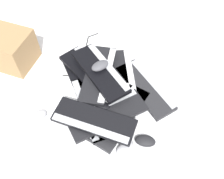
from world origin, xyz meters
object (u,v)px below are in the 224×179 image
Objects in this scene: mouse_4 at (37,116)px; cardboard_box at (10,49)px; keyboard_9 at (100,71)px; mouse_1 at (100,66)px; keyboard_8 at (94,121)px; mouse_0 at (125,149)px; keyboard_2 at (85,82)px; keyboard_5 at (89,72)px; keyboard_3 at (94,107)px; keyboard_6 at (99,74)px; keyboard_7 at (107,114)px; mouse_3 at (145,141)px; keyboard_0 at (145,88)px; keyboard_1 at (122,76)px; mouse_5 at (101,105)px; keyboard_4 at (119,115)px; mouse_2 at (89,104)px.

cardboard_box reaches higher than mouse_4.
mouse_1 reaches higher than keyboard_9.
keyboard_8 is 4.15× the size of mouse_0.
keyboard_5 is at bearing 56.67° from keyboard_2.
keyboard_6 reaches higher than keyboard_3.
keyboard_8 reaches higher than keyboard_7.
cardboard_box reaches higher than mouse_1.
mouse_3 is at bearing -46.04° from keyboard_7.
keyboard_0 is 0.29m from keyboard_9.
keyboard_6 is at bearing 157.99° from keyboard_0.
keyboard_1 is 0.97× the size of keyboard_6.
keyboard_3 is at bearing -23.04° from mouse_4.
keyboard_5 reaches higher than mouse_0.
mouse_5 is at bearing -43.00° from cardboard_box.
keyboard_9 reaches higher than mouse_5.
keyboard_7 is (0.10, -0.27, 0.03)m from keyboard_2.
keyboard_1 is 0.39m from keyboard_8.
keyboard_0 is at bearing 95.73° from mouse_3.
cardboard_box reaches higher than keyboard_4.
keyboard_1 is 0.30m from mouse_2.
mouse_1 reaches higher than mouse_0.
keyboard_3 is at bearing -81.29° from keyboard_2.
keyboard_7 is at bearing -49.51° from keyboard_3.
keyboard_8 is at bearing -51.69° from cardboard_box.
keyboard_9 is 1.71× the size of cardboard_box.
keyboard_4 is at bearing -41.47° from cardboard_box.
cardboard_box is (-0.15, 0.47, 0.09)m from mouse_4.
keyboard_0 is 1.03× the size of keyboard_1.
mouse_4 is at bearing 159.97° from keyboard_8.
mouse_3 is (0.24, -0.26, 0.01)m from keyboard_3.
keyboard_6 is at bearing 105.84° from keyboard_4.
mouse_2 is at bearing -88.68° from keyboard_2.
cardboard_box is (-0.53, 0.53, 0.07)m from keyboard_7.
keyboard_5 reaches higher than keyboard_4.
keyboard_2 is 4.21× the size of mouse_0.
keyboard_6 reaches higher than keyboard_0.
keyboard_8 is 0.98× the size of keyboard_9.
mouse_5 is at bearing -26.51° from mouse_4.
keyboard_2 is at bearing 177.33° from keyboard_9.
keyboard_8 reaches higher than keyboard_1.
mouse_2 is at bearing -167.20° from keyboard_0.
keyboard_1 is at bearing 75.69° from keyboard_4.
keyboard_1 is 0.28m from keyboard_3.
keyboard_6 and keyboard_8 have the same top height.
keyboard_7 is at bearing -35.01° from mouse_4.
keyboard_9 reaches higher than keyboard_2.
keyboard_9 is (0.06, -0.06, 0.06)m from keyboard_5.
keyboard_7 is 0.06m from mouse_5.
keyboard_6 is 0.43m from mouse_4.
keyboard_5 is 0.55m from mouse_3.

